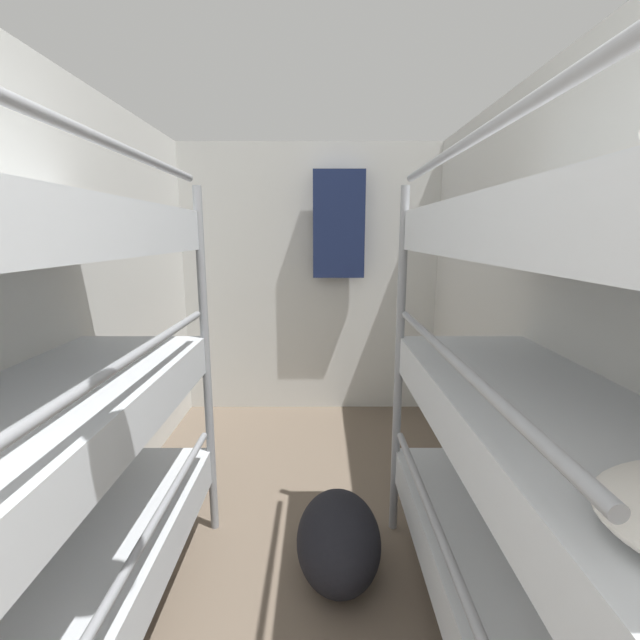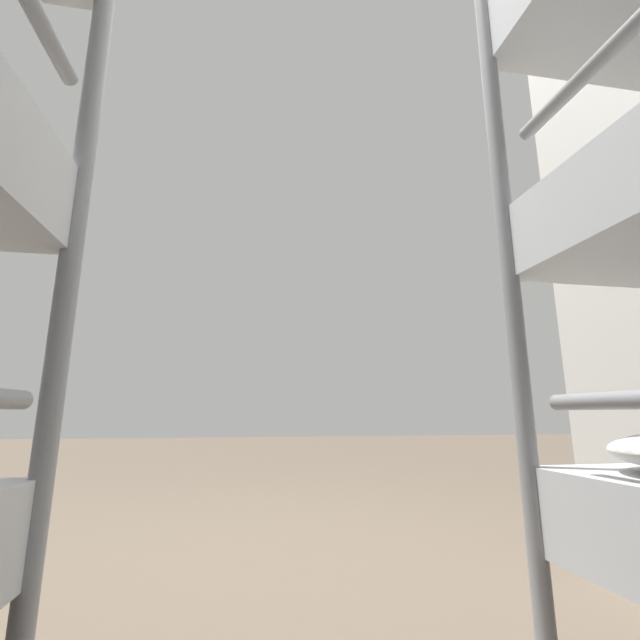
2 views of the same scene
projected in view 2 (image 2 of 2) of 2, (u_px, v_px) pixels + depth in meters
ground_plane at (281, 607)px, 1.33m from camera, size 20.00×20.00×0.00m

